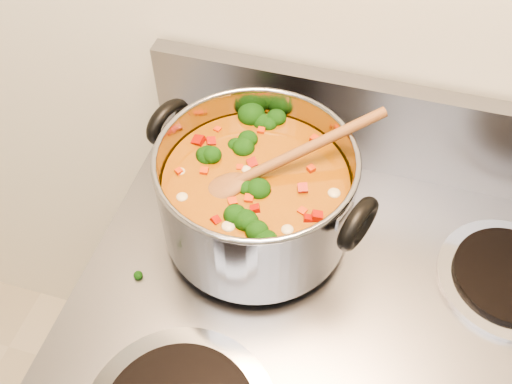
% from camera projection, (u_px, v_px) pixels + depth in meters
% --- Properties ---
extents(stockpot, '(0.33, 0.26, 0.16)m').
position_uv_depth(stockpot, '(256.00, 194.00, 0.77)').
color(stockpot, gray).
rests_on(stockpot, electric_range).
extents(wooden_spoon, '(0.22, 0.18, 0.09)m').
position_uv_depth(wooden_spoon, '(265.00, 168.00, 0.73)').
color(wooden_spoon, brown).
rests_on(wooden_spoon, stockpot).
extents(cooktop_crumbs, '(0.23, 0.33, 0.01)m').
position_uv_depth(cooktop_crumbs, '(294.00, 228.00, 0.83)').
color(cooktop_crumbs, black).
rests_on(cooktop_crumbs, electric_range).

